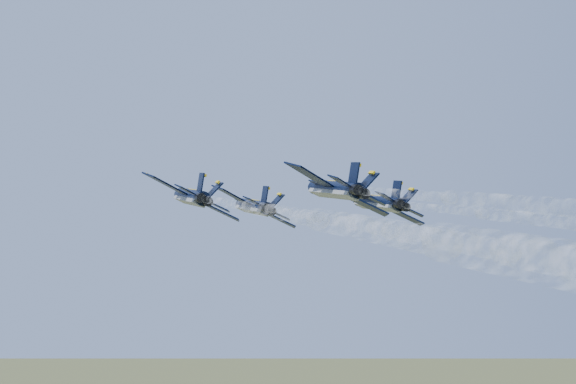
{
  "coord_description": "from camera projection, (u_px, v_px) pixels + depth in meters",
  "views": [
    {
      "loc": [
        -7.43,
        -101.84,
        93.17
      ],
      "look_at": [
        -1.52,
        5.01,
        103.39
      ],
      "focal_mm": 55.0,
      "sensor_mm": 36.0,
      "label": 1
    }
  ],
  "objects": [
    {
      "name": "jet_right",
      "position": [
        377.0,
        203.0,
        110.73
      ],
      "size": [
        11.29,
        16.6,
        5.64
      ],
      "rotation": [
        0.0,
        0.45,
        0.29
      ],
      "color": "black"
    },
    {
      "name": "jet_left",
      "position": [
        191.0,
        197.0,
        102.75
      ],
      "size": [
        11.29,
        16.6,
        5.64
      ],
      "rotation": [
        0.0,
        0.45,
        0.29
      ],
      "color": "black"
    },
    {
      "name": "jet_slot",
      "position": [
        334.0,
        189.0,
        93.72
      ],
      "size": [
        11.29,
        16.6,
        5.64
      ],
      "rotation": [
        0.0,
        0.45,
        0.29
      ],
      "color": "black"
    },
    {
      "name": "smoke_trail_left",
      "position": [
        570.0,
        59.0,
        37.57
      ],
      "size": [
        28.34,
        89.09,
        3.36
      ],
      "rotation": [
        0.0,
        0.45,
        0.29
      ],
      "color": "white"
    },
    {
      "name": "jet_lead",
      "position": [
        253.0,
        207.0,
        117.02
      ],
      "size": [
        11.29,
        16.6,
        5.64
      ],
      "rotation": [
        0.0,
        0.45,
        0.29
      ],
      "color": "black"
    }
  ]
}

